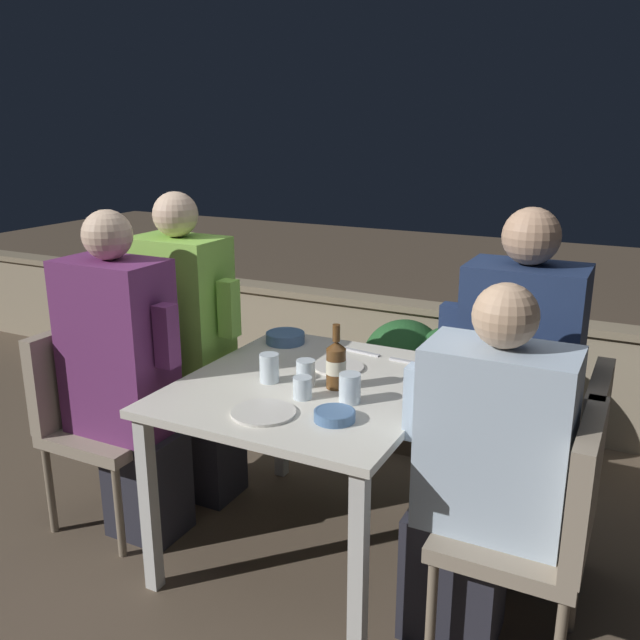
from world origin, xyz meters
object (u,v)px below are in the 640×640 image
object	(u,v)px
chair_right_far	(560,462)
person_navy_jumper	(509,402)
chair_left_far	(157,380)
person_green_blouse	(188,348)
person_purple_stripe	(125,378)
chair_right_near	(545,518)
chair_left_near	(93,407)
person_blue_shirt	(482,474)
beer_bottle	(336,364)

from	to	relation	value
chair_right_far	person_navy_jumper	distance (m)	0.27
chair_left_far	person_green_blouse	xyz separation A→B (m)	(0.19, -0.00, 0.18)
person_green_blouse	chair_left_far	bearing A→B (deg)	180.00
person_purple_stripe	chair_left_far	world-z (taller)	person_purple_stripe
chair_right_near	person_navy_jumper	world-z (taller)	person_navy_jumper
chair_left_near	person_blue_shirt	size ratio (longest dim) A/B	0.69
chair_left_near	person_navy_jumper	size ratio (longest dim) A/B	0.61
person_purple_stripe	person_navy_jumper	xyz separation A→B (m)	(1.42, 0.38, 0.03)
chair_left_near	person_blue_shirt	bearing A→B (deg)	-0.20
chair_left_near	person_purple_stripe	world-z (taller)	person_purple_stripe
chair_left_near	beer_bottle	size ratio (longest dim) A/B	3.50
chair_left_near	beer_bottle	world-z (taller)	beer_bottle
chair_left_far	person_blue_shirt	bearing A→B (deg)	-13.04
chair_left_far	beer_bottle	bearing A→B (deg)	-10.04
chair_left_near	chair_left_far	size ratio (longest dim) A/B	1.00
chair_right_near	chair_right_far	bearing A→B (deg)	91.69
chair_left_near	person_navy_jumper	distance (m)	1.66
chair_left_near	chair_right_near	size ratio (longest dim) A/B	1.00
chair_left_near	chair_left_far	xyz separation A→B (m)	(0.04, 0.36, 0.00)
chair_left_far	beer_bottle	size ratio (longest dim) A/B	3.50
person_purple_stripe	beer_bottle	distance (m)	0.86
person_blue_shirt	beer_bottle	world-z (taller)	person_blue_shirt
chair_right_near	chair_right_far	xyz separation A→B (m)	(-0.01, 0.38, 0.00)
beer_bottle	person_navy_jumper	bearing A→B (deg)	18.25
chair_right_near	beer_bottle	world-z (taller)	beer_bottle
person_green_blouse	chair_right_far	size ratio (longest dim) A/B	1.63
chair_right_near	beer_bottle	distance (m)	0.86
chair_left_near	chair_right_far	xyz separation A→B (m)	(1.80, 0.38, 0.00)
chair_right_far	beer_bottle	xyz separation A→B (m)	(-0.77, -0.19, 0.30)
chair_left_near	person_navy_jumper	world-z (taller)	person_navy_jumper
chair_left_near	person_blue_shirt	distance (m)	1.62
chair_left_near	person_green_blouse	world-z (taller)	person_green_blouse
person_green_blouse	chair_right_far	xyz separation A→B (m)	(1.57, 0.02, -0.18)
person_blue_shirt	chair_right_far	size ratio (longest dim) A/B	1.44
chair_left_near	person_purple_stripe	xyz separation A→B (m)	(0.19, -0.00, 0.16)
person_navy_jumper	beer_bottle	bearing A→B (deg)	-161.75
chair_left_near	chair_right_near	xyz separation A→B (m)	(1.81, -0.01, 0.00)
person_purple_stripe	chair_right_far	size ratio (longest dim) A/B	1.59
person_purple_stripe	beer_bottle	world-z (taller)	person_purple_stripe
chair_left_far	person_navy_jumper	distance (m)	1.58
chair_right_far	chair_right_near	bearing A→B (deg)	-88.31
beer_bottle	chair_right_far	bearing A→B (deg)	13.95
chair_left_near	chair_right_far	size ratio (longest dim) A/B	1.00
chair_right_near	person_purple_stripe	bearing A→B (deg)	179.80
chair_right_far	person_navy_jumper	xyz separation A→B (m)	(-0.19, 0.00, 0.19)
beer_bottle	person_green_blouse	bearing A→B (deg)	167.63
chair_left_near	beer_bottle	xyz separation A→B (m)	(1.03, 0.18, 0.30)
person_purple_stripe	person_navy_jumper	bearing A→B (deg)	14.88
person_navy_jumper	beer_bottle	size ratio (longest dim) A/B	5.75
person_navy_jumper	person_blue_shirt	bearing A→B (deg)	-89.07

